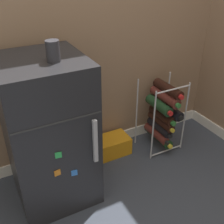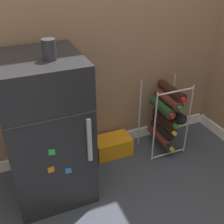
% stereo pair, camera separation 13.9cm
% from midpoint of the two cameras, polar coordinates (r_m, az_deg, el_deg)
% --- Properties ---
extents(ground_plane, '(14.00, 14.00, 0.00)m').
position_cam_midpoint_polar(ground_plane, '(2.04, 6.80, -15.78)').
color(ground_plane, '#333842').
extents(mini_fridge, '(0.49, 0.54, 0.95)m').
position_cam_midpoint_polar(mini_fridge, '(1.79, -11.00, -3.64)').
color(mini_fridge, black).
rests_on(mini_fridge, ground_plane).
extents(wine_rack, '(0.32, 0.33, 0.60)m').
position_cam_midpoint_polar(wine_rack, '(2.28, 12.55, -0.86)').
color(wine_rack, '#B2B2B7').
rests_on(wine_rack, ground_plane).
extents(soda_box, '(0.30, 0.19, 0.15)m').
position_cam_midpoint_polar(soda_box, '(2.30, 1.80, -6.90)').
color(soda_box, orange).
rests_on(soda_box, ground_plane).
extents(fridge_top_cup, '(0.07, 0.07, 0.11)m').
position_cam_midpoint_polar(fridge_top_cup, '(1.50, -10.02, 12.37)').
color(fridge_top_cup, '#28282D').
rests_on(fridge_top_cup, mini_fridge).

